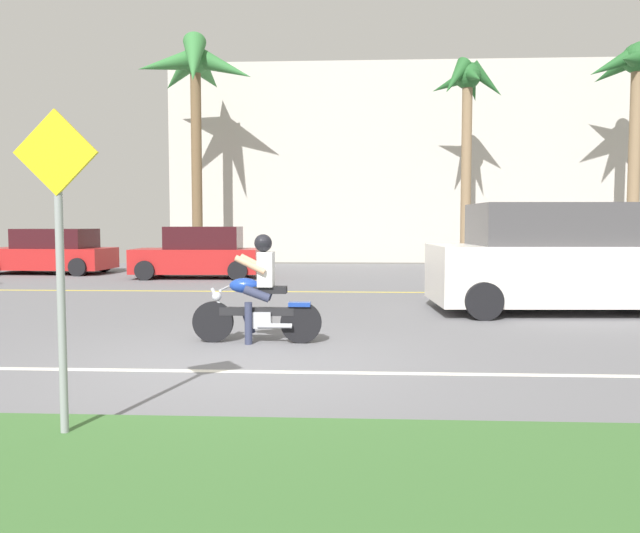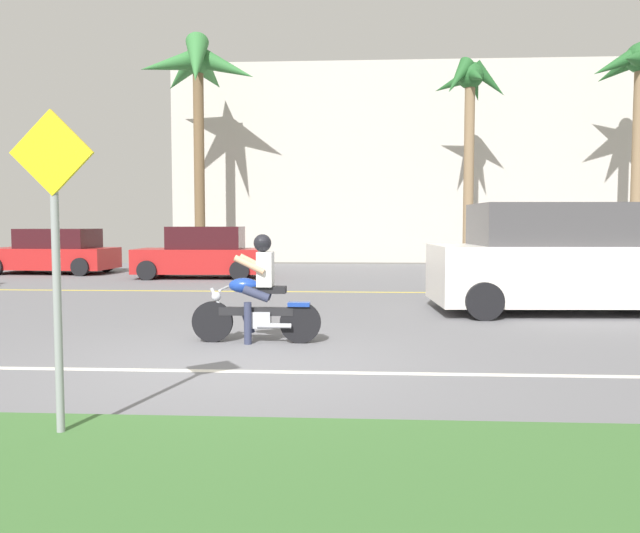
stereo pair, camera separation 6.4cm
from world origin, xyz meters
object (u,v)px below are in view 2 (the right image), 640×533
object	(u,v)px
suv_nearby	(566,260)
street_sign	(55,241)
parked_car_0	(54,252)
palm_tree_0	(470,100)
motorcyclist	(257,297)
palm_tree_2	(197,78)
parked_car_1	(201,254)
palm_tree_1	(640,79)

from	to	relation	value
suv_nearby	street_sign	distance (m)	9.40
parked_car_0	palm_tree_0	bearing A→B (deg)	14.02
motorcyclist	palm_tree_2	world-z (taller)	palm_tree_2
parked_car_0	palm_tree_2	distance (m)	8.25
parked_car_1	palm_tree_1	xyz separation A→B (m)	(14.53, 4.68, 5.96)
parked_car_1	street_sign	xyz separation A→B (m)	(2.42, -14.00, 0.78)
motorcyclist	palm_tree_1	distance (m)	19.51
motorcyclist	street_sign	distance (m)	4.11
palm_tree_2	street_sign	xyz separation A→B (m)	(3.73, -19.03, -5.50)
suv_nearby	parked_car_0	size ratio (longest dim) A/B	1.24
motorcyclist	palm_tree_2	size ratio (longest dim) A/B	0.21
suv_nearby	palm_tree_2	bearing A→B (deg)	129.48
suv_nearby	parked_car_0	distance (m)	15.81
palm_tree_0	street_sign	xyz separation A→B (m)	(-6.23, -18.79, -4.54)
palm_tree_0	suv_nearby	bearing A→B (deg)	-91.14
motorcyclist	palm_tree_0	world-z (taller)	palm_tree_0
street_sign	motorcyclist	bearing A→B (deg)	77.62
suv_nearby	street_sign	xyz separation A→B (m)	(-6.00, -7.21, 0.53)
palm_tree_1	parked_car_1	bearing A→B (deg)	-162.15
parked_car_1	parked_car_0	bearing A→B (deg)	165.35
parked_car_0	palm_tree_1	distance (m)	20.84
parked_car_1	palm_tree_2	size ratio (longest dim) A/B	0.44
suv_nearby	palm_tree_1	size ratio (longest dim) A/B	0.61
parked_car_1	street_sign	bearing A→B (deg)	-80.21
parked_car_0	palm_tree_1	xyz separation A→B (m)	(19.68, 3.33, 5.99)
parked_car_0	street_sign	bearing A→B (deg)	-63.76
motorcyclist	parked_car_1	bearing A→B (deg)	108.02
palm_tree_0	palm_tree_1	world-z (taller)	palm_tree_1
parked_car_0	palm_tree_2	bearing A→B (deg)	43.90
motorcyclist	street_sign	world-z (taller)	street_sign
palm_tree_2	street_sign	distance (m)	20.15
street_sign	palm_tree_1	bearing A→B (deg)	57.03
palm_tree_1	street_sign	size ratio (longest dim) A/B	3.32
parked_car_1	palm_tree_2	xyz separation A→B (m)	(-1.32, 5.03, 6.28)
palm_tree_2	street_sign	bearing A→B (deg)	-78.90
parked_car_1	palm_tree_1	size ratio (longest dim) A/B	0.46
motorcyclist	suv_nearby	distance (m)	6.11
palm_tree_0	parked_car_0	bearing A→B (deg)	-165.98
palm_tree_2	street_sign	size ratio (longest dim) A/B	3.49
palm_tree_0	palm_tree_1	size ratio (longest dim) A/B	0.92
motorcyclist	suv_nearby	bearing A→B (deg)	32.64
parked_car_1	palm_tree_2	bearing A→B (deg)	104.66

